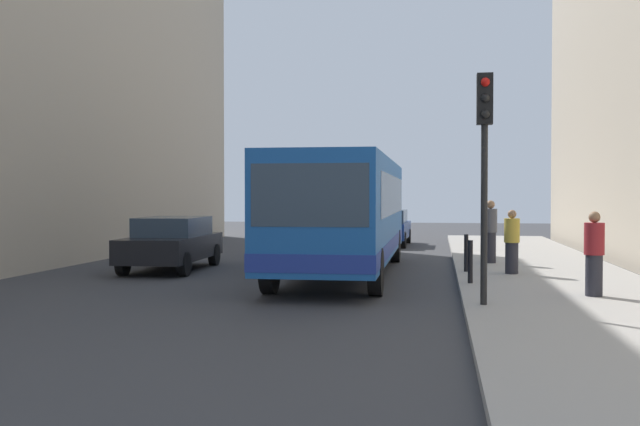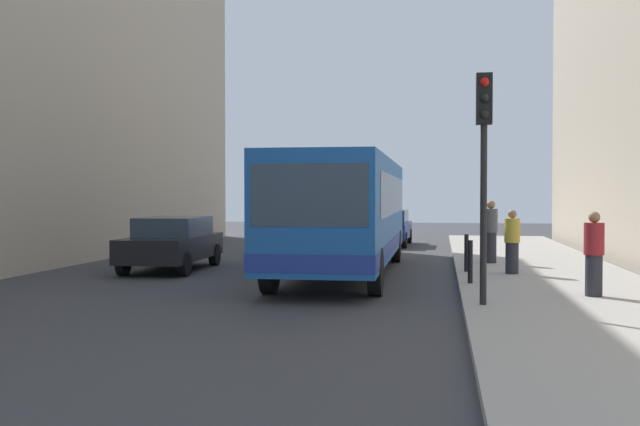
% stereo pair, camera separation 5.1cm
% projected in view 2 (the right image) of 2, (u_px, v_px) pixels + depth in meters
% --- Properties ---
extents(ground_plane, '(80.00, 80.00, 0.00)m').
position_uv_depth(ground_plane, '(313.00, 290.00, 16.31)').
color(ground_plane, '#38383A').
extents(sidewalk, '(4.40, 40.00, 0.15)m').
position_uv_depth(sidewalk, '(566.00, 291.00, 15.44)').
color(sidewalk, '#9E9991').
rests_on(sidewalk, ground).
extents(bus, '(2.59, 11.03, 3.00)m').
position_uv_depth(bus, '(345.00, 209.00, 19.35)').
color(bus, '#19519E').
rests_on(bus, ground).
extents(car_beside_bus, '(2.02, 4.48, 1.48)m').
position_uv_depth(car_beside_bus, '(172.00, 242.00, 20.55)').
color(car_beside_bus, black).
rests_on(car_beside_bus, ground).
extents(car_behind_bus, '(1.94, 4.44, 1.48)m').
position_uv_depth(car_behind_bus, '(387.00, 227.00, 30.63)').
color(car_behind_bus, navy).
rests_on(car_behind_bus, ground).
extents(traffic_light, '(0.28, 0.33, 4.10)m').
position_uv_depth(traffic_light, '(484.00, 144.00, 12.98)').
color(traffic_light, black).
rests_on(traffic_light, sidewalk).
extents(bollard_near, '(0.11, 0.11, 0.95)m').
position_uv_depth(bollard_near, '(470.00, 262.00, 16.24)').
color(bollard_near, black).
rests_on(bollard_near, sidewalk).
extents(bollard_mid, '(0.11, 0.11, 0.95)m').
position_uv_depth(bollard_mid, '(466.00, 253.00, 18.68)').
color(bollard_mid, black).
rests_on(bollard_mid, sidewalk).
extents(pedestrian_near_signal, '(0.38, 0.38, 1.64)m').
position_uv_depth(pedestrian_near_signal, '(594.00, 254.00, 14.13)').
color(pedestrian_near_signal, '#26262D').
rests_on(pedestrian_near_signal, sidewalk).
extents(pedestrian_mid_sidewalk, '(0.38, 0.38, 1.58)m').
position_uv_depth(pedestrian_mid_sidewalk, '(512.00, 242.00, 18.18)').
color(pedestrian_mid_sidewalk, '#26262D').
rests_on(pedestrian_mid_sidewalk, sidewalk).
extents(pedestrian_far_sidewalk, '(0.38, 0.38, 1.80)m').
position_uv_depth(pedestrian_far_sidewalk, '(491.00, 232.00, 21.06)').
color(pedestrian_far_sidewalk, '#26262D').
rests_on(pedestrian_far_sidewalk, sidewalk).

